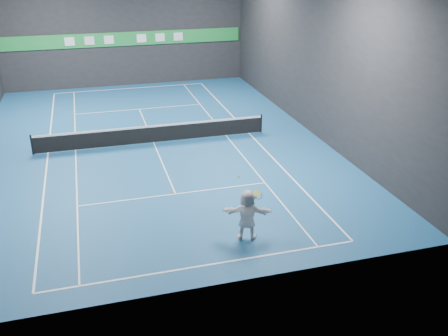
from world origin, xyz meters
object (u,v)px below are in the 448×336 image
object	(u,v)px
tennis_ball	(239,177)
tennis_racket	(257,196)
player	(247,215)
tennis_net	(153,133)

from	to	relation	value
tennis_ball	tennis_racket	size ratio (longest dim) A/B	0.10
player	tennis_ball	xyz separation A→B (m)	(-0.26, 0.22, 1.44)
tennis_ball	tennis_net	world-z (taller)	tennis_ball
tennis_ball	tennis_net	distance (m)	10.68
tennis_ball	tennis_net	xyz separation A→B (m)	(-1.59, 10.40, -1.87)
tennis_net	tennis_racket	world-z (taller)	tennis_racket
player	tennis_racket	world-z (taller)	player
player	tennis_net	xyz separation A→B (m)	(-1.85, 10.62, -0.43)
player	tennis_net	bearing A→B (deg)	-61.51
tennis_net	tennis_racket	distance (m)	10.86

